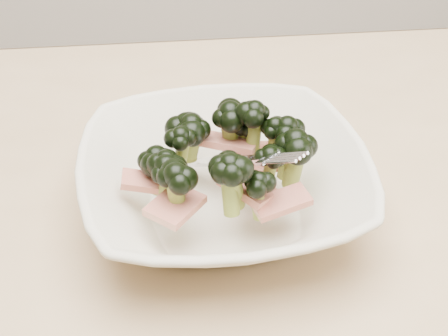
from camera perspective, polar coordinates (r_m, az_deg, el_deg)
The scene contains 2 objects.
dining_table at distance 0.66m, azimuth 1.99°, elevation -11.55°, with size 1.20×0.80×0.75m.
broccoli_dish at distance 0.58m, azimuth 0.04°, elevation -0.90°, with size 0.28×0.28×0.10m.
Camera 1 is at (-0.07, -0.43, 1.14)m, focal length 50.00 mm.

